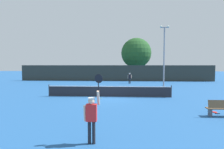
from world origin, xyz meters
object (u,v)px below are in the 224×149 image
parked_car_near (77,74)px  parked_car_mid (126,74)px  spare_racket (215,112)px  parked_car_far (162,74)px  player_serving (92,113)px  large_tree (136,53)px  courtside_bench (224,108)px  tennis_ball (101,98)px  player_receiving (130,77)px  light_pole (164,52)px

parked_car_near → parked_car_mid: 10.36m
spare_racket → parked_car_near: bearing=120.0°
spare_racket → parked_car_far: parked_car_far is taller
parked_car_far → player_serving: bearing=-106.6°
player_serving → large_tree: bearing=82.6°
courtside_bench → parked_car_mid: (-4.79, 28.28, 0.30)m
spare_racket → parked_car_near: 30.01m
tennis_ball → parked_car_mid: bearing=83.7°
courtside_bench → tennis_ball: bearing=147.0°
parked_car_far → large_tree: bearing=-158.3°
large_tree → parked_car_mid: (-1.93, 2.46, -4.34)m
player_receiving → light_pole: bearing=142.2°
courtside_bench → parked_car_near: size_ratio=0.42×
parked_car_mid → light_pole: bearing=-66.2°
player_receiving → parked_car_far: bearing=-122.8°
light_pole → parked_car_mid: (-4.58, 14.75, -3.73)m
spare_racket → parked_car_far: size_ratio=0.12×
light_pole → large_tree: (-2.65, 12.29, 0.61)m
tennis_ball → parked_car_mid: size_ratio=0.02×
large_tree → parked_car_far: large_tree is taller
spare_racket → courtside_bench: (0.04, -0.85, 0.46)m
courtside_bench → parked_car_far: bearing=84.5°
player_receiving → light_pole: size_ratio=0.20×
light_pole → parked_car_far: bearing=78.6°
tennis_ball → light_pole: bearing=50.6°
light_pole → parked_car_near: (-14.84, 13.29, -3.73)m
spare_racket → parked_car_near: parked_car_near is taller
light_pole → parked_car_mid: size_ratio=1.80×
light_pole → parked_car_near: 20.27m
spare_racket → courtside_bench: size_ratio=0.29×
spare_racket → parked_car_near: size_ratio=0.12×
spare_racket → parked_car_near: (-15.02, 25.97, 0.76)m
player_serving → light_pole: bearing=69.4°
parked_car_mid → parked_car_far: size_ratio=1.04×
tennis_ball → spare_racket: size_ratio=0.13×
courtside_bench → large_tree: 26.38m
courtside_bench → light_pole: 14.12m
tennis_ball → parked_car_near: (-7.68, 22.03, 0.74)m
spare_racket → parked_car_mid: size_ratio=0.12×
parked_car_near → parked_car_far: same height
courtside_bench → parked_car_mid: size_ratio=0.41×
parked_car_near → parked_car_far: 17.81m
player_serving → courtside_bench: (6.69, 3.75, -0.64)m
light_pole → player_receiving: bearing=142.2°
tennis_ball → large_tree: bearing=77.9°
light_pole → parked_car_near: light_pole is taller
courtside_bench → parked_car_near: 30.76m
player_serving → large_tree: (3.83, 29.57, 3.99)m
player_receiving → courtside_bench: 17.45m
player_serving → tennis_ball: size_ratio=37.43×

